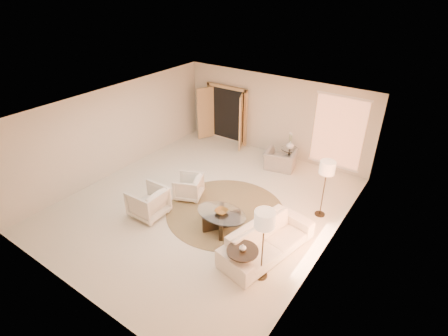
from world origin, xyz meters
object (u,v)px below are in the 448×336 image
Objects in this scene: sofa at (267,240)px; armchair_left at (188,186)px; floor_lamp_near at (327,170)px; bowl at (221,211)px; side_table at (289,155)px; armchair_right at (148,201)px; accent_chair at (281,157)px; end_table at (242,257)px; coffee_table at (222,219)px; floor_lamp_far at (264,222)px; side_vase at (290,145)px; end_vase at (243,247)px.

armchair_left reaches higher than sofa.
bowl is (-1.86, -2.00, -0.86)m from floor_lamp_near.
sofa reaches higher than side_table.
armchair_right is 4.66m from accent_chair.
bowl is (1.95, 0.64, 0.08)m from armchair_right.
end_table reaches higher than bowl.
armchair_right is 2.05m from coffee_table.
floor_lamp_far reaches higher than side_table.
accent_chair is 1.55× the size of side_table.
armchair_left is 3.37m from accent_chair.
sofa is 0.90m from end_table.
floor_lamp_near is 6.16× the size of side_vase.
side_vase reaches higher than end_table.
bowl is (-1.37, 0.10, 0.17)m from sofa.
armchair_left is 4.82× the size of end_vase.
armchair_right is at bearing 55.65° from accent_chair.
accent_chair reaches higher than end_vase.
coffee_table is at bearing 97.94° from sofa.
armchair_left is 0.77× the size of accent_chair.
accent_chair is 0.61× the size of floor_lamp_near.
armchair_right reaches higher than side_table.
armchair_right is at bearing -111.94° from side_table.
floor_lamp_far reaches higher than armchair_left.
floor_lamp_near is (1.86, 2.00, 1.09)m from coffee_table.
armchair_left is 1.19× the size of side_table.
armchair_right is 1.31× the size of end_table.
armchair_right reaches higher than end_vase.
floor_lamp_near is at bearing 78.31° from end_table.
coffee_table is 2.01× the size of end_table.
armchair_left is 2.87× the size of side_vase.
coffee_table is (1.62, -0.63, -0.07)m from armchair_left.
end_vase is (0.00, -0.00, 0.28)m from end_table.
bowl is 1.23× the size of side_vase.
side_vase reaches higher than sofa.
coffee_table is 4.22× the size of bowl.
sofa is 1.41× the size of floor_lamp_far.
armchair_right reaches higher than accent_chair.
sofa is 3.08m from armchair_left.
armchair_left is 1.11× the size of end_table.
sofa is 2.44× the size of accent_chair.
armchair_right is 5.04m from side_vase.
floor_lamp_near is 2.86m from side_vase.
accent_chair is 4.91m from end_vase.
armchair_left is at bearing 150.56° from end_vase.
end_vase is at bearing -176.15° from sofa.
side_table is 5.19m from end_vase.
end_vase is at bearing -159.27° from floor_lamp_far.
side_vase is (-1.44, 4.13, 0.42)m from sofa.
armchair_left is 1.74m from coffee_table.
floor_lamp_far is at bearing 99.63° from accent_chair.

